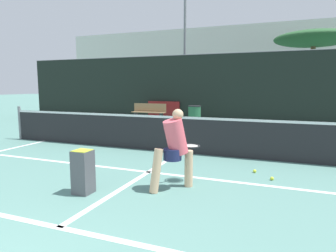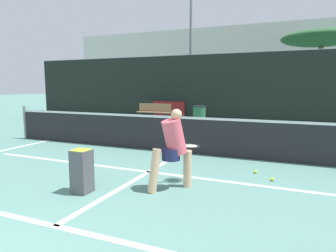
{
  "view_description": "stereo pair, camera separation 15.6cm",
  "coord_description": "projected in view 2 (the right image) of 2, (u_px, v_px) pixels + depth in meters",
  "views": [
    {
      "loc": [
        2.51,
        -0.73,
        1.72
      ],
      "look_at": [
        0.4,
        4.62,
        0.95
      ],
      "focal_mm": 32.0,
      "sensor_mm": 36.0,
      "label": 1
    },
    {
      "loc": [
        2.66,
        -0.67,
        1.72
      ],
      "look_at": [
        0.4,
        4.62,
        0.95
      ],
      "focal_mm": 32.0,
      "sensor_mm": 36.0,
      "label": 2
    }
  ],
  "objects": [
    {
      "name": "trash_bin",
      "position": [
        199.0,
        114.0,
        13.83
      ],
      "size": [
        0.61,
        0.61,
        0.82
      ],
      "color": "#28603D",
      "rests_on": "ground"
    },
    {
      "name": "fence_back",
      "position": [
        236.0,
        88.0,
        14.31
      ],
      "size": [
        24.0,
        0.06,
        3.29
      ],
      "color": "black",
      "rests_on": "ground"
    },
    {
      "name": "ball_hopper",
      "position": [
        82.0,
        170.0,
        4.83
      ],
      "size": [
        0.28,
        0.28,
        0.71
      ],
      "color": "#4C4C51",
      "rests_on": "ground"
    },
    {
      "name": "parked_car",
      "position": [
        183.0,
        104.0,
        17.62
      ],
      "size": [
        1.77,
        4.37,
        1.53
      ],
      "color": "maroon",
      "rests_on": "ground"
    },
    {
      "name": "net",
      "position": [
        182.0,
        133.0,
        7.7
      ],
      "size": [
        11.09,
        0.09,
        1.07
      ],
      "color": "slate",
      "rests_on": "ground"
    },
    {
      "name": "court_service_line",
      "position": [
        149.0,
        172.0,
        6.03
      ],
      "size": [
        8.25,
        0.1,
        0.01
      ],
      "primitive_type": "cube",
      "color": "white",
      "rests_on": "ground"
    },
    {
      "name": "courtside_bench",
      "position": [
        154.0,
        111.0,
        14.75
      ],
      "size": [
        1.72,
        0.39,
        0.86
      ],
      "rotation": [
        0.0,
        0.0,
        0.01
      ],
      "color": "olive",
      "rests_on": "ground"
    },
    {
      "name": "tennis_ball_scattered_4",
      "position": [
        272.0,
        179.0,
        5.45
      ],
      "size": [
        0.07,
        0.07,
        0.07
      ],
      "primitive_type": "sphere",
      "color": "#D1E033",
      "rests_on": "ground"
    },
    {
      "name": "player_practicing",
      "position": [
        173.0,
        147.0,
        4.95
      ],
      "size": [
        0.71,
        1.15,
        1.35
      ],
      "rotation": [
        0.0,
        0.0,
        0.87
      ],
      "color": "#DBAD84",
      "rests_on": "ground"
    },
    {
      "name": "building_far",
      "position": [
        264.0,
        66.0,
        25.58
      ],
      "size": [
        36.0,
        2.4,
        6.77
      ],
      "primitive_type": "cube",
      "color": "beige",
      "rests_on": "ground"
    },
    {
      "name": "tennis_ball_scattered_0",
      "position": [
        255.0,
        172.0,
        5.93
      ],
      "size": [
        0.07,
        0.07,
        0.07
      ],
      "primitive_type": "sphere",
      "color": "#D1E033",
      "rests_on": "ground"
    },
    {
      "name": "court_center_mark",
      "position": [
        141.0,
        176.0,
        5.73
      ],
      "size": [
        0.1,
        4.47,
        0.01
      ],
      "primitive_type": "cube",
      "color": "white",
      "rests_on": "ground"
    },
    {
      "name": "floodlight_mast",
      "position": [
        191.0,
        17.0,
        18.38
      ],
      "size": [
        1.1,
        0.24,
        9.5
      ],
      "color": "slate",
      "rests_on": "ground"
    },
    {
      "name": "court_baseline_near",
      "position": [
        55.0,
        226.0,
        3.69
      ],
      "size": [
        11.0,
        0.1,
        0.01
      ],
      "primitive_type": "cube",
      "color": "white",
      "rests_on": "ground"
    },
    {
      "name": "tree_west",
      "position": [
        321.0,
        39.0,
        17.6
      ],
      "size": [
        4.58,
        4.58,
        4.96
      ],
      "color": "brown",
      "rests_on": "ground"
    }
  ]
}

